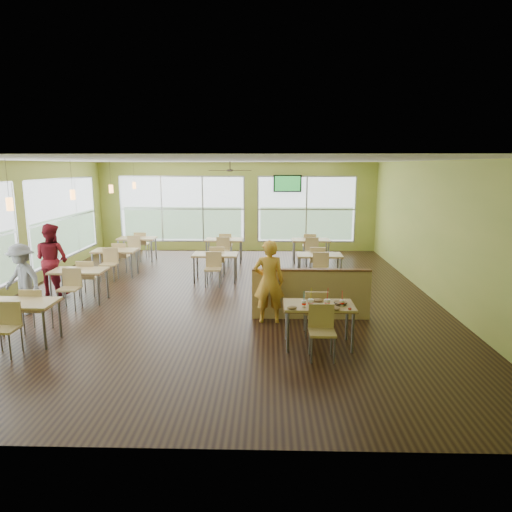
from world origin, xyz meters
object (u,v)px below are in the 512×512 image
(half_wall_divider, at_px, (311,294))
(food_basket, at_px, (341,303))
(main_table, at_px, (319,311))
(man_plaid, at_px, (269,282))

(half_wall_divider, relative_size, food_basket, 10.20)
(main_table, bearing_deg, food_basket, -2.12)
(half_wall_divider, distance_m, food_basket, 1.53)
(man_plaid, bearing_deg, half_wall_divider, -165.59)
(half_wall_divider, bearing_deg, man_plaid, -164.19)
(half_wall_divider, xyz_separation_m, food_basket, (0.37, -1.46, 0.26))
(man_plaid, height_order, food_basket, man_plaid)
(man_plaid, bearing_deg, food_basket, 133.63)
(half_wall_divider, bearing_deg, main_table, -90.00)
(food_basket, bearing_deg, half_wall_divider, 104.02)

